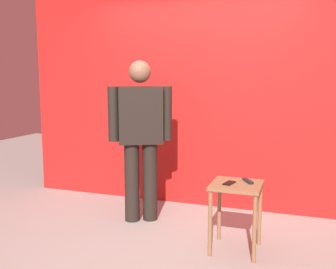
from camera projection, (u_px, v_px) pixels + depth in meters
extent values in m
plane|color=#9E9991|center=(155.00, 249.00, 3.61)|extent=(12.00, 12.00, 0.00)
cube|color=red|center=(198.00, 85.00, 4.73)|extent=(4.49, 0.12, 2.95)
cylinder|color=black|center=(132.00, 182.00, 4.28)|extent=(0.22, 0.22, 0.86)
cylinder|color=black|center=(150.00, 182.00, 4.31)|extent=(0.22, 0.22, 0.86)
cube|color=black|center=(140.00, 115.00, 4.19)|extent=(0.52, 0.42, 0.61)
cube|color=#2D4784|center=(139.00, 111.00, 4.31)|extent=(0.12, 0.07, 0.51)
cube|color=silver|center=(139.00, 113.00, 4.32)|extent=(0.04, 0.03, 0.46)
cylinder|color=black|center=(113.00, 114.00, 4.15)|extent=(0.16, 0.16, 0.58)
cylinder|color=black|center=(167.00, 113.00, 4.23)|extent=(0.16, 0.16, 0.58)
sphere|color=brown|center=(140.00, 72.00, 4.13)|extent=(0.24, 0.24, 0.24)
cube|color=olive|center=(237.00, 185.00, 3.50)|extent=(0.44, 0.44, 0.03)
cylinder|color=olive|center=(210.00, 223.00, 3.43)|extent=(0.04, 0.04, 0.59)
cylinder|color=olive|center=(254.00, 229.00, 3.30)|extent=(0.04, 0.04, 0.59)
cylinder|color=olive|center=(219.00, 210.00, 3.79)|extent=(0.04, 0.04, 0.59)
cylinder|color=olive|center=(260.00, 214.00, 3.66)|extent=(0.04, 0.04, 0.59)
cube|color=black|center=(229.00, 183.00, 3.49)|extent=(0.10, 0.16, 0.01)
cube|color=black|center=(248.00, 181.00, 3.55)|extent=(0.12, 0.17, 0.02)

